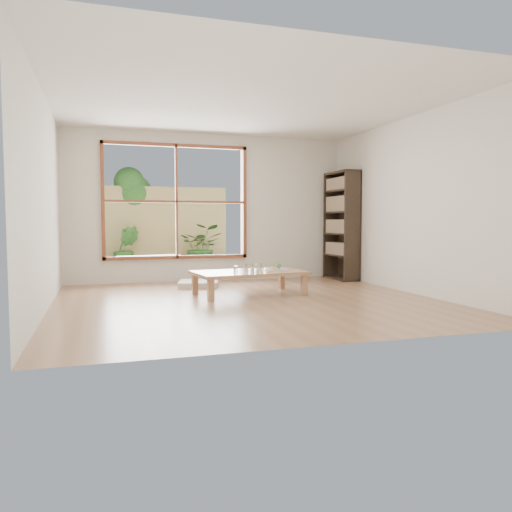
{
  "coord_description": "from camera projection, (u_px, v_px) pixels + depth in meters",
  "views": [
    {
      "loc": [
        -1.87,
        -6.33,
        1.06
      ],
      "look_at": [
        0.3,
        0.65,
        0.55
      ],
      "focal_mm": 35.0,
      "sensor_mm": 36.0,
      "label": 1
    }
  ],
  "objects": [
    {
      "name": "glass_small",
      "position": [
        236.0,
        269.0,
        7.13
      ],
      "size": [
        0.06,
        0.06,
        0.08
      ],
      "primitive_type": "cylinder",
      "color": "silver",
      "rests_on": "low_table"
    },
    {
      "name": "low_table",
      "position": [
        249.0,
        274.0,
        7.19
      ],
      "size": [
        1.65,
        1.05,
        0.34
      ],
      "rotation": [
        0.0,
        0.0,
        0.11
      ],
      "color": "#AF7955",
      "rests_on": "ground"
    },
    {
      "name": "deck",
      "position": [
        169.0,
        275.0,
        9.87
      ],
      "size": [
        2.8,
        2.0,
        0.05
      ],
      "primitive_type": "cube",
      "color": "#393329",
      "rests_on": "ground"
    },
    {
      "name": "shrub_left",
      "position": [
        126.0,
        249.0,
        10.25
      ],
      "size": [
        0.55,
        0.46,
        0.94
      ],
      "primitive_type": "imported",
      "rotation": [
        0.0,
        0.0,
        -0.09
      ],
      "color": "#3A6A27",
      "rests_on": "deck"
    },
    {
      "name": "garden_tree",
      "position": [
        129.0,
        195.0,
        10.79
      ],
      "size": [
        1.04,
        0.85,
        2.22
      ],
      "color": "#4C3D2D",
      "rests_on": "ground"
    },
    {
      "name": "food_tray",
      "position": [
        275.0,
        269.0,
        7.3
      ],
      "size": [
        0.32,
        0.24,
        0.1
      ],
      "rotation": [
        0.0,
        0.0,
        0.07
      ],
      "color": "white",
      "rests_on": "low_table"
    },
    {
      "name": "ground",
      "position": [
        249.0,
        301.0,
        6.66
      ],
      "size": [
        5.0,
        5.0,
        0.0
      ],
      "primitive_type": "plane",
      "color": "#9E734F",
      "rests_on": "ground"
    },
    {
      "name": "bookshelf",
      "position": [
        341.0,
        226.0,
        9.09
      ],
      "size": [
        0.31,
        0.88,
        1.96
      ],
      "primitive_type": "cube",
      "color": "#30241A",
      "rests_on": "ground"
    },
    {
      "name": "garden_bench",
      "position": [
        149.0,
        259.0,
        9.57
      ],
      "size": [
        1.23,
        0.52,
        0.38
      ],
      "rotation": [
        0.0,
        0.0,
        0.15
      ],
      "color": "#30241A",
      "rests_on": "deck"
    },
    {
      "name": "glass_short",
      "position": [
        248.0,
        267.0,
        7.22
      ],
      "size": [
        0.08,
        0.08,
        0.1
      ],
      "primitive_type": "cylinder",
      "color": "silver",
      "rests_on": "low_table"
    },
    {
      "name": "glass_mid",
      "position": [
        263.0,
        267.0,
        7.24
      ],
      "size": [
        0.08,
        0.08,
        0.11
      ],
      "primitive_type": "cylinder",
      "color": "silver",
      "rests_on": "low_table"
    },
    {
      "name": "floor_cushion",
      "position": [
        199.0,
        284.0,
        8.12
      ],
      "size": [
        0.75,
        0.75,
        0.09
      ],
      "primitive_type": "cube",
      "rotation": [
        0.0,
        0.0,
        -0.25
      ],
      "color": "beige",
      "rests_on": "ground"
    },
    {
      "name": "shrub_right",
      "position": [
        202.0,
        247.0,
        10.76
      ],
      "size": [
        1.05,
        0.97,
        0.98
      ],
      "primitive_type": "imported",
      "rotation": [
        0.0,
        0.0,
        -0.28
      ],
      "color": "#3A6A27",
      "rests_on": "deck"
    },
    {
      "name": "bamboo_fence",
      "position": [
        162.0,
        229.0,
        10.76
      ],
      "size": [
        2.8,
        0.06,
        1.8
      ],
      "primitive_type": "cube",
      "color": "tan",
      "rests_on": "ground"
    },
    {
      "name": "glass_tall",
      "position": [
        254.0,
        268.0,
        7.02
      ],
      "size": [
        0.06,
        0.06,
        0.12
      ],
      "primitive_type": "cylinder",
      "color": "silver",
      "rests_on": "low_table"
    }
  ]
}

